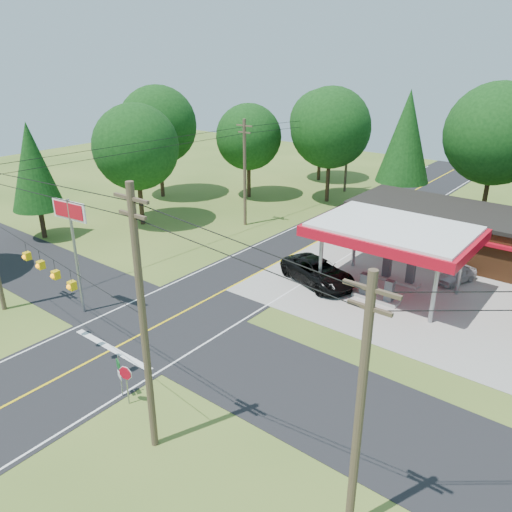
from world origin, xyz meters
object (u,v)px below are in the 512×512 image
Objects in this scene: sedan_car at (456,275)px; suv_car at (318,272)px; gas_canopy at (393,234)px; octagonal_stop_sign at (126,376)px; big_stop_sign at (72,229)px.

suv_car is at bearing -122.53° from sedan_car.
gas_canopy is at bearing -108.66° from sedan_car.
octagonal_stop_sign is at bearing -160.28° from suv_car.
octagonal_stop_sign reaches higher than sedan_car.
suv_car is at bearing -156.73° from gas_canopy.
big_stop_sign is (-9.57, -13.08, 4.83)m from suv_car.
octagonal_stop_sign is (-4.50, -19.01, -2.70)m from gas_canopy.
sedan_car is at bearing -31.40° from suv_car.
sedan_car is at bearing 48.10° from big_stop_sign.
sedan_car is 24.68m from octagonal_stop_sign.
big_stop_sign is (-17.40, -19.39, 5.10)m from sedan_car.
gas_canopy is 1.40× the size of big_stop_sign.
gas_canopy is 5.00× the size of octagonal_stop_sign.
sedan_car is 0.46× the size of big_stop_sign.
big_stop_sign is (-14.07, -15.01, 1.42)m from gas_canopy.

